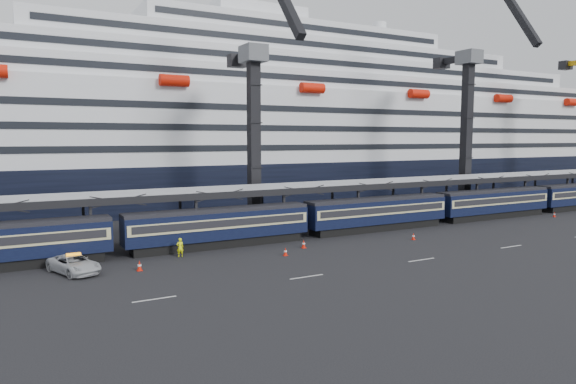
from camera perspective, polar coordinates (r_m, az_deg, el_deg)
name	(u,v)px	position (r m, az deg, el deg)	size (l,w,h in m)	color
ground	(492,238)	(60.83, 21.75, -4.79)	(260.00, 260.00, 0.00)	black
train	(399,210)	(64.15, 12.28, -1.97)	(133.05, 3.00, 4.05)	black
canopy	(407,181)	(69.85, 13.10, 1.17)	(130.00, 6.25, 5.53)	#9EA0A6
cruise_ship	(286,131)	(95.47, -0.17, 6.83)	(214.09, 28.84, 34.00)	black
crane_dark_near	(255,130)	(62.50, -3.66, 6.89)	(4.50, 17.75, 35.08)	#484B4F
crane_dark_mid	(469,122)	(82.75, 19.46, 7.33)	(4.50, 18.24, 39.64)	#484B4F
pickup_truck	(74,264)	(45.46, -22.68, -7.41)	(2.47, 5.36, 1.49)	#B0B2B7
worker	(180,247)	(48.63, -11.90, -6.04)	(0.65, 0.43, 1.78)	#EFFE0D
traffic_cone_a	(139,266)	(44.57, -16.18, -7.86)	(0.44, 0.44, 0.87)	red
traffic_cone_b	(304,244)	(51.50, 1.75, -5.78)	(0.43, 0.43, 0.85)	red
traffic_cone_c	(285,252)	(48.21, -0.29, -6.63)	(0.39, 0.39, 0.78)	red
traffic_cone_d	(413,236)	(57.30, 13.76, -4.80)	(0.38, 0.38, 0.75)	red
traffic_cone_e	(554,214)	(80.75, 27.48, -2.22)	(0.36, 0.36, 0.71)	red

